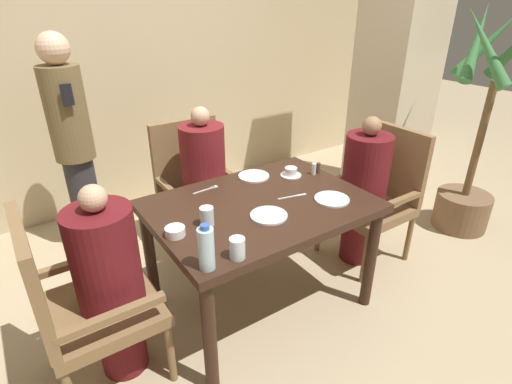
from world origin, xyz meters
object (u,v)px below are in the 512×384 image
object	(u,v)px
chair_right_side	(377,192)
glass_tall_mid	(237,248)
diner_in_right_chair	(363,191)
plate_main_left	(254,176)
diner_in_left_chair	(110,283)
plate_dessert_center	(269,215)
chair_left_side	(79,301)
bowl_small	(175,231)
standing_host	(73,143)
plate_main_right	(332,199)
diner_in_far_chair	(204,182)
teacup_with_saucer	(291,172)
water_bottle	(206,248)
potted_palm	(477,154)
glass_tall_near	(207,216)
chair_far_side	(196,183)

from	to	relation	value
chair_right_side	glass_tall_mid	xyz separation A→B (m)	(-1.45, -0.39, 0.27)
diner_in_right_chair	plate_main_left	bearing A→B (deg)	155.97
diner_in_left_chair	plate_dessert_center	world-z (taller)	diner_in_left_chair
chair_left_side	bowl_small	distance (m)	0.55
diner_in_left_chair	bowl_small	size ratio (longest dim) A/B	10.76
diner_in_left_chair	plate_dessert_center	distance (m)	0.88
standing_host	plate_main_right	xyz separation A→B (m)	(1.11, -1.51, -0.13)
diner_in_far_chair	teacup_with_saucer	size ratio (longest dim) A/B	8.30
plate_main_right	bowl_small	xyz separation A→B (m)	(-0.93, 0.16, 0.02)
teacup_with_saucer	glass_tall_mid	size ratio (longest dim) A/B	1.35
teacup_with_saucer	water_bottle	size ratio (longest dim) A/B	0.63
chair_right_side	potted_palm	xyz separation A→B (m)	(0.95, -0.18, 0.15)
plate_main_left	bowl_small	xyz separation A→B (m)	(-0.73, -0.38, 0.02)
chair_left_side	diner_in_far_chair	xyz separation A→B (m)	(1.05, 0.73, 0.07)
glass_tall_near	diner_in_far_chair	bearing A→B (deg)	64.20
plate_main_left	glass_tall_mid	xyz separation A→B (m)	(-0.57, -0.71, 0.05)
potted_palm	bowl_small	bearing A→B (deg)	177.03
standing_host	diner_in_left_chair	bearing A→B (deg)	-96.92
glass_tall_mid	water_bottle	bearing A→B (deg)	176.20
chair_right_side	potted_palm	world-z (taller)	potted_palm
chair_left_side	diner_in_right_chair	xyz separation A→B (m)	(1.95, 0.00, 0.05)
glass_tall_near	teacup_with_saucer	bearing A→B (deg)	18.31
chair_left_side	teacup_with_saucer	world-z (taller)	chair_left_side
chair_right_side	diner_in_left_chair	bearing A→B (deg)	180.00
standing_host	teacup_with_saucer	world-z (taller)	standing_host
diner_in_right_chair	glass_tall_near	xyz separation A→B (m)	(-1.27, -0.05, 0.22)
diner_in_far_chair	glass_tall_near	distance (m)	0.89
diner_in_left_chair	diner_in_far_chair	bearing A→B (deg)	38.93
chair_left_side	water_bottle	world-z (taller)	chair_left_side
diner_in_right_chair	bowl_small	size ratio (longest dim) A/B	10.96
plate_main_right	glass_tall_near	bearing A→B (deg)	167.83
potted_palm	water_bottle	bearing A→B (deg)	-175.67
chair_far_side	potted_palm	size ratio (longest dim) A/B	0.55
diner_in_right_chair	plate_main_right	xyz separation A→B (m)	(-0.53, -0.21, 0.18)
chair_right_side	glass_tall_mid	bearing A→B (deg)	-165.00
bowl_small	teacup_with_saucer	bearing A→B (deg)	15.00
diner_in_left_chair	plate_main_right	distance (m)	1.30
diner_in_far_chair	chair_right_side	xyz separation A→B (m)	(1.05, -0.73, -0.07)
bowl_small	glass_tall_near	xyz separation A→B (m)	(0.18, 0.00, 0.03)
chair_right_side	plate_main_right	world-z (taller)	chair_right_side
standing_host	chair_left_side	bearing A→B (deg)	-103.47
chair_right_side	teacup_with_saucer	world-z (taller)	chair_right_side
plate_main_left	potted_palm	bearing A→B (deg)	-15.51
chair_right_side	water_bottle	bearing A→B (deg)	-166.70
diner_in_far_chair	water_bottle	distance (m)	1.26
water_bottle	glass_tall_near	xyz separation A→B (m)	(0.17, 0.33, -0.05)
plate_dessert_center	water_bottle	xyz separation A→B (m)	(-0.49, -0.22, 0.10)
diner_in_left_chair	plate_main_left	size ratio (longest dim) A/B	5.32
diner_in_left_chair	plate_dessert_center	size ratio (longest dim) A/B	5.32
plate_dessert_center	bowl_small	size ratio (longest dim) A/B	2.02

